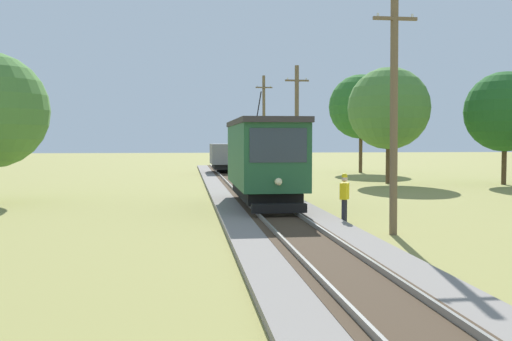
# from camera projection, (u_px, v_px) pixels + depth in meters

# --- Properties ---
(red_tram) EXTENTS (2.60, 8.54, 4.79)m
(red_tram) POSITION_uv_depth(u_px,v_px,m) (264.00, 158.00, 24.68)
(red_tram) COLOR #235633
(red_tram) RESTS_ON rail_right
(freight_car) EXTENTS (2.40, 5.20, 2.31)m
(freight_car) POSITION_uv_depth(u_px,v_px,m) (225.00, 156.00, 49.40)
(freight_car) COLOR slate
(freight_car) RESTS_ON rail_right
(utility_pole_near_tram) EXTENTS (1.40, 0.38, 7.61)m
(utility_pole_near_tram) POSITION_uv_depth(u_px,v_px,m) (394.00, 110.00, 17.78)
(utility_pole_near_tram) COLOR brown
(utility_pole_near_tram) RESTS_ON ground
(utility_pole_mid) EXTENTS (1.40, 0.32, 7.29)m
(utility_pole_mid) POSITION_uv_depth(u_px,v_px,m) (297.00, 127.00, 33.38)
(utility_pole_mid) COLOR brown
(utility_pole_mid) RESTS_ON ground
(utility_pole_far) EXTENTS (1.40, 0.59, 8.29)m
(utility_pole_far) POSITION_uv_depth(u_px,v_px,m) (264.00, 125.00, 47.42)
(utility_pole_far) COLOR brown
(utility_pole_far) RESTS_ON ground
(gravel_pile) EXTENTS (2.72, 2.72, 1.22)m
(gravel_pile) POSITION_uv_depth(u_px,v_px,m) (271.00, 165.00, 54.47)
(gravel_pile) COLOR gray
(gravel_pile) RESTS_ON ground
(track_worker) EXTENTS (0.41, 0.45, 1.78)m
(track_worker) POSITION_uv_depth(u_px,v_px,m) (344.00, 196.00, 20.28)
(track_worker) COLOR black
(track_worker) RESTS_ON ground
(tree_left_near) EXTENTS (5.55, 5.55, 7.88)m
(tree_left_near) POSITION_uv_depth(u_px,v_px,m) (389.00, 108.00, 38.75)
(tree_left_near) COLOR #4C3823
(tree_left_near) RESTS_ON ground
(tree_left_far) EXTENTS (5.30, 5.30, 7.49)m
(tree_left_far) POSITION_uv_depth(u_px,v_px,m) (505.00, 112.00, 37.84)
(tree_left_far) COLOR #4C3823
(tree_left_far) RESTS_ON ground
(tree_right_far) EXTENTS (5.82, 5.82, 8.89)m
(tree_right_far) POSITION_uv_depth(u_px,v_px,m) (361.00, 107.00, 51.80)
(tree_right_far) COLOR #4C3823
(tree_right_far) RESTS_ON ground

